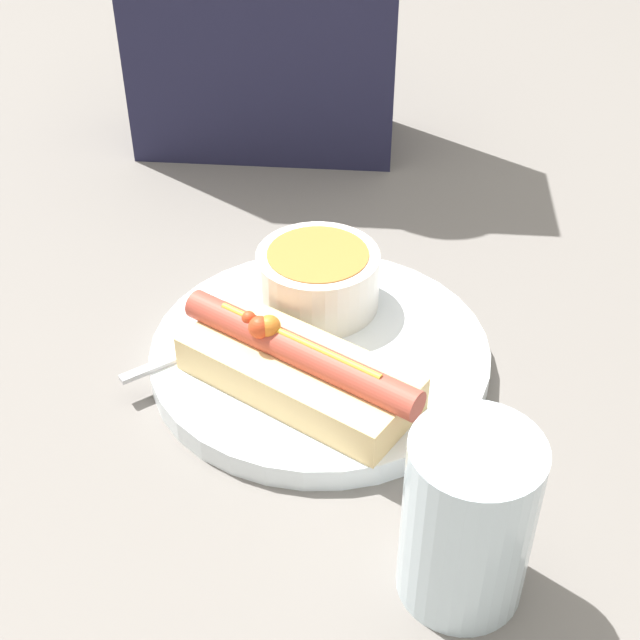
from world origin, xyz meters
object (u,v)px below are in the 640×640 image
object	(u,v)px
hot_dog	(298,367)
spoon	(260,322)
soup_bowl	(318,276)
drinking_glass	(468,520)

from	to	relation	value
hot_dog	spoon	world-z (taller)	hot_dog
soup_bowl	spoon	xyz separation A→B (m)	(-0.04, -0.03, -0.02)
soup_bowl	drinking_glass	xyz separation A→B (m)	(0.11, -0.26, 0.01)
hot_dog	soup_bowl	world-z (taller)	hot_dog
spoon	drinking_glass	size ratio (longest dim) A/B	1.19
hot_dog	drinking_glass	size ratio (longest dim) A/B	1.60
soup_bowl	spoon	distance (m)	0.06
hot_dog	soup_bowl	size ratio (longest dim) A/B	1.89
soup_bowl	drinking_glass	distance (m)	0.28
hot_dog	spoon	xyz separation A→B (m)	(-0.04, 0.07, -0.02)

